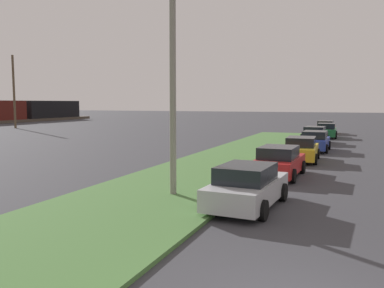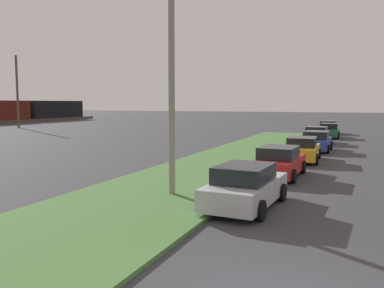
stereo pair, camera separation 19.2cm
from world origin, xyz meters
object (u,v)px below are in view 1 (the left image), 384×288
object	(u,v)px
streetlight	(182,79)
distant_utility_pole	(14,92)
parked_car_blue	(315,141)
parked_car_red	(279,162)
parked_car_yellow	(301,149)
parked_car_green	(326,131)
parked_car_silver	(247,186)
parked_car_orange	(326,127)
parked_car_black	(315,135)

from	to	relation	value
streetlight	distant_utility_pole	distance (m)	47.79
parked_car_blue	distant_utility_pole	bearing A→B (deg)	74.20
parked_car_red	parked_car_yellow	distance (m)	5.82
parked_car_red	parked_car_green	xyz separation A→B (m)	(23.61, -0.66, 0.00)
parked_car_silver	streetlight	bearing A→B (deg)	82.49
parked_car_orange	parked_car_red	bearing A→B (deg)	-178.77
parked_car_blue	streetlight	distance (m)	17.78
parked_car_green	streetlight	xyz separation A→B (m)	(-29.22, 3.26, 3.67)
parked_car_silver	parked_car_orange	distance (m)	35.35
parked_car_yellow	parked_car_orange	xyz separation A→B (m)	(23.44, 0.12, 0.00)
parked_car_silver	parked_car_green	size ratio (longest dim) A/B	1.01
parked_car_orange	parked_car_yellow	bearing A→B (deg)	-178.07
parked_car_silver	parked_car_red	world-z (taller)	same
parked_car_green	streetlight	size ratio (longest dim) A/B	0.58
distant_utility_pole	parked_car_black	bearing A→B (deg)	-98.95
parked_car_green	distant_utility_pole	distance (m)	41.27
parked_car_orange	streetlight	size ratio (longest dim) A/B	0.58
parked_car_blue	parked_car_orange	xyz separation A→B (m)	(17.76, 0.41, 0.00)
distant_utility_pole	parked_car_silver	bearing A→B (deg)	-126.37
parked_car_silver	parked_car_yellow	size ratio (longest dim) A/B	1.01
parked_car_red	distant_utility_pole	world-z (taller)	distant_utility_pole
parked_car_green	streetlight	distance (m)	29.63
parked_car_black	streetlight	world-z (taller)	streetlight
streetlight	parked_car_black	bearing A→B (deg)	-6.73
streetlight	distant_utility_pole	bearing A→B (deg)	52.26
parked_car_yellow	parked_car_red	bearing A→B (deg)	174.85
parked_car_blue	parked_car_black	world-z (taller)	same
parked_car_yellow	distant_utility_pole	bearing A→B (deg)	64.44
parked_car_black	parked_car_orange	size ratio (longest dim) A/B	1.00
parked_car_silver	parked_car_black	world-z (taller)	same
parked_car_black	parked_car_green	size ratio (longest dim) A/B	1.00
parked_car_black	parked_car_yellow	bearing A→B (deg)	-176.72
parked_car_yellow	distant_utility_pole	world-z (taller)	distant_utility_pole
parked_car_green	parked_car_orange	bearing A→B (deg)	2.92
parked_car_silver	distant_utility_pole	size ratio (longest dim) A/B	0.44
parked_car_silver	streetlight	size ratio (longest dim) A/B	0.59
parked_car_blue	parked_car_orange	distance (m)	17.76
parked_car_blue	parked_car_orange	world-z (taller)	same
parked_car_red	distant_utility_pole	size ratio (longest dim) A/B	0.44
parked_car_green	distant_utility_pole	world-z (taller)	distant_utility_pole
parked_car_orange	parked_car_green	bearing A→B (deg)	-173.86
parked_car_green	parked_car_yellow	bearing A→B (deg)	177.37
streetlight	parked_car_green	bearing A→B (deg)	-6.36
parked_car_yellow	parked_car_green	distance (m)	17.80
parked_car_silver	parked_car_orange	world-z (taller)	same
parked_car_yellow	parked_car_orange	distance (m)	23.44
parked_car_orange	distant_utility_pole	bearing A→B (deg)	99.50
parked_car_red	parked_car_orange	distance (m)	29.25
parked_car_red	parked_car_yellow	bearing A→B (deg)	-1.30
parked_car_yellow	distant_utility_pole	size ratio (longest dim) A/B	0.44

